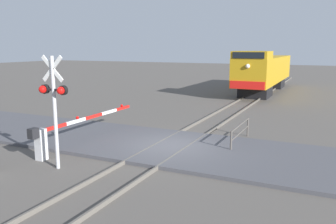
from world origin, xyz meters
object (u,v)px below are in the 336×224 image
(locomotive, at_px, (264,71))
(crossing_signal, at_px, (54,99))
(crossing_gate, at_px, (59,133))
(guard_railing, at_px, (240,131))

(locomotive, relative_size, crossing_signal, 3.73)
(crossing_gate, relative_size, guard_railing, 2.22)
(crossing_signal, relative_size, guard_railing, 1.29)
(crossing_gate, bearing_deg, crossing_signal, -50.46)
(locomotive, distance_m, guard_railing, 20.21)
(crossing_signal, bearing_deg, locomotive, 84.14)
(crossing_gate, height_order, guard_railing, crossing_gate)
(crossing_signal, height_order, guard_railing, crossing_signal)
(crossing_signal, bearing_deg, crossing_gate, 129.54)
(locomotive, bearing_deg, guard_railing, -82.61)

